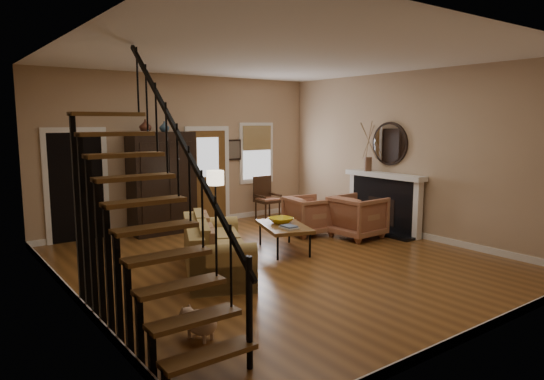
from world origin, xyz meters
TOP-DOWN VIEW (x-y plane):
  - room at (-0.41, 1.76)m, footprint 7.00×7.33m
  - staircase at (-2.78, -1.30)m, footprint 0.94×2.80m
  - fireplace at (3.13, 0.50)m, footprint 0.33×1.95m
  - armoire at (-0.70, 3.15)m, footprint 1.30×0.60m
  - vase_a at (-1.05, 3.05)m, footprint 0.24×0.24m
  - vase_b at (-0.65, 3.05)m, footprint 0.20×0.20m
  - sofa at (-1.16, 0.13)m, footprint 1.68×2.28m
  - coffee_table at (0.46, 0.52)m, footprint 1.09×1.41m
  - bowl at (0.51, 0.67)m, footprint 0.42×0.42m
  - books at (0.34, 0.22)m, footprint 0.23×0.31m
  - armchair_left at (2.25, 0.45)m, footprint 0.98×0.95m
  - armchair_right at (1.68, 1.24)m, footprint 0.98×0.96m
  - floor_lamp at (-0.32, 1.60)m, footprint 0.38×0.38m
  - side_chair at (1.85, 2.95)m, footprint 0.54×0.54m
  - dog at (-2.44, -1.77)m, footprint 0.39×0.51m

SIDE VIEW (x-z plane):
  - dog at x=-2.44m, z-range 0.00..0.33m
  - coffee_table at x=0.46m, z-range 0.00..0.48m
  - sofa at x=-1.16m, z-range 0.00..0.78m
  - armchair_right at x=1.68m, z-range 0.00..0.79m
  - armchair_left at x=2.25m, z-range 0.00..0.85m
  - books at x=0.34m, z-range 0.48..0.53m
  - side_chair at x=1.85m, z-range 0.00..1.02m
  - bowl at x=0.51m, z-range 0.48..0.58m
  - floor_lamp at x=-0.32m, z-range 0.00..1.41m
  - fireplace at x=3.13m, z-range -0.41..1.89m
  - armoire at x=-0.70m, z-range 0.00..2.10m
  - room at x=-0.41m, z-range -0.14..3.16m
  - staircase at x=-2.78m, z-range 0.00..3.20m
  - vase_b at x=-0.65m, z-range 2.10..2.31m
  - vase_a at x=-1.05m, z-range 2.10..2.35m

